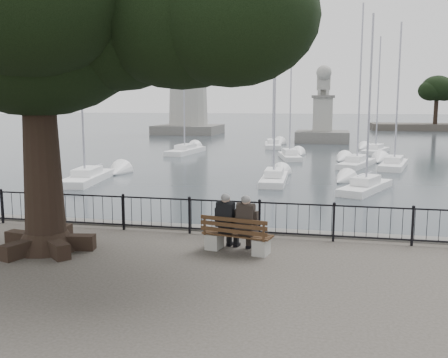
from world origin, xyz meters
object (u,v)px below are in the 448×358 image
(lion_monument, at_px, (323,123))
(bench, at_px, (237,239))
(person_right, at_px, (248,226))
(lighthouse, at_px, (188,53))
(person_left, at_px, (228,224))
(tree, at_px, (69,8))

(lion_monument, bearing_deg, bench, -91.60)
(person_right, height_order, lighthouse, lighthouse)
(bench, bearing_deg, person_left, 148.40)
(person_right, height_order, tree, tree)
(bench, xyz_separation_m, lion_monument, (1.36, 48.92, 0.96))
(person_left, bearing_deg, bench, -31.60)
(lion_monument, bearing_deg, person_right, -91.28)
(lion_monument, bearing_deg, person_left, -91.91)
(lighthouse, bearing_deg, bench, -73.01)
(bench, height_order, person_left, person_left)
(bench, height_order, tree, tree)
(person_left, bearing_deg, person_right, -12.23)
(tree, bearing_deg, bench, 9.17)
(lighthouse, bearing_deg, person_left, -73.19)
(bench, xyz_separation_m, tree, (-3.93, -0.63, 5.57))
(tree, xyz_separation_m, lion_monument, (5.29, 49.56, -4.61))
(tree, bearing_deg, lighthouse, 103.42)
(person_right, xyz_separation_m, lighthouse, (-18.91, 60.95, 10.25))
(lighthouse, bearing_deg, person_right, -72.77)
(person_left, bearing_deg, lighthouse, 106.81)
(person_left, bearing_deg, tree, -167.79)
(person_right, distance_m, lighthouse, 64.63)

